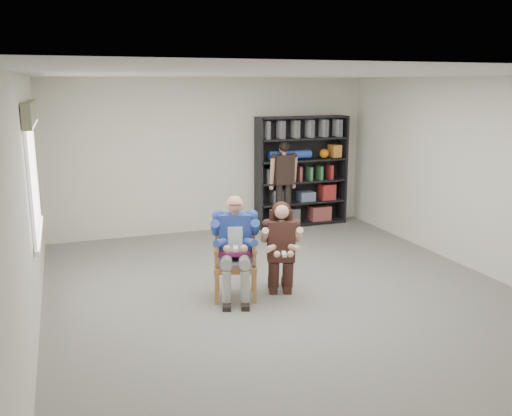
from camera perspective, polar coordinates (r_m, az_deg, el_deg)
name	(u,v)px	position (r m, az deg, el deg)	size (l,w,h in m)	color
room_shell	(287,190)	(6.77, 3.32, 1.96)	(6.00, 7.00, 2.80)	silver
floor	(286,295)	(7.17, 3.17, -9.11)	(6.00, 7.00, 0.01)	slate
window_left	(35,172)	(7.19, -22.28, 3.52)	(0.16, 2.00, 1.75)	white
armchair	(235,259)	(6.92, -2.19, -5.37)	(0.60, 0.58, 1.03)	#9F572D
seated_man	(235,247)	(6.87, -2.20, -4.15)	(0.58, 0.80, 1.34)	navy
kneeling_woman	(281,250)	(6.97, 2.66, -4.39)	(0.51, 0.82, 1.22)	#331C16
bookshelf	(302,171)	(10.46, 4.82, 3.85)	(1.80, 0.38, 2.10)	black
standing_man	(284,186)	(10.16, 2.92, 2.35)	(0.51, 0.28, 1.66)	black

